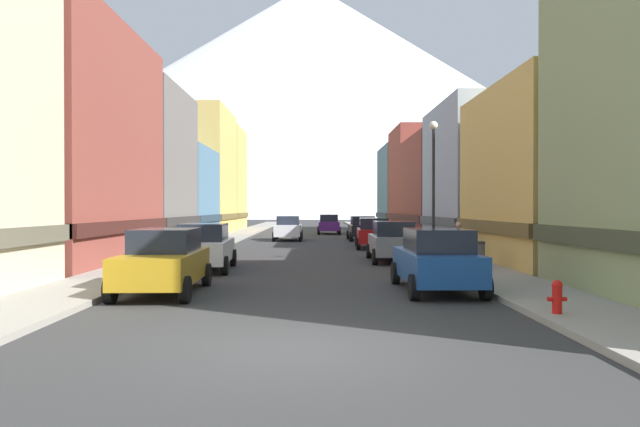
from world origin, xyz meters
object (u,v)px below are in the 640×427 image
Objects in this scene: potted_plant_0 at (464,247)px; pedestrian_0 at (458,243)px; car_left_1 at (205,247)px; car_driving_1 at (288,228)px; trash_bin_right at (477,255)px; car_driving_0 at (329,224)px; car_right_2 at (373,233)px; streetlamp_right at (433,169)px; car_right_1 at (393,241)px; car_left_0 at (164,261)px; fire_hydrant_near at (557,296)px; car_right_3 at (362,228)px; car_right_0 at (437,260)px.

pedestrian_0 reaches higher than potted_plant_0.
car_left_1 is at bearing -169.36° from pedestrian_0.
potted_plant_0 is (8.60, -16.84, -0.27)m from car_driving_1.
car_driving_0 is at bearing 98.45° from trash_bin_right.
streetlamp_right reaches higher than car_right_2.
car_right_2 is at bearing 101.18° from trash_bin_right.
car_right_1 is at bearing 26.02° from car_left_1.
potted_plant_0 is at bearing 19.93° from car_left_1.
car_right_2 reaches higher than potted_plant_0.
trash_bin_right is at bearing -3.33° from car_left_1.
car_left_1 is at bearing -96.04° from car_driving_1.
car_right_2 is 0.76× the size of streetlamp_right.
car_right_2 is (7.60, 18.24, 0.00)m from car_left_0.
car_right_2 is 1.02× the size of car_driving_0.
fire_hydrant_near is at bearing -96.40° from potted_plant_0.
car_right_3 is at bearing -2.21° from car_driving_1.
car_driving_1 is 2.68× the size of pedestrian_0.
trash_bin_right reaches higher than fire_hydrant_near.
car_driving_0 is 4.49× the size of trash_bin_right.
pedestrian_0 is at bearing -33.34° from streetlamp_right.
car_driving_0 is (5.40, 37.29, 0.00)m from car_left_0.
car_right_2 is 2.73× the size of pedestrian_0.
car_left_0 is at bearing -106.03° from car_right_3.
car_left_1 is at bearing 89.96° from car_left_0.
car_right_3 is at bearing 90.00° from car_right_0.
car_left_1 is 0.77× the size of streetlamp_right.
pedestrian_0 reaches higher than car_driving_0.
pedestrian_0 is at bearing -81.04° from car_driving_0.
car_left_1 is at bearing 143.34° from car_right_0.
potted_plant_0 is (3.20, 0.21, -0.27)m from car_right_1.
car_left_1 is at bearing 176.67° from trash_bin_right.
car_driving_1 is at bearing -106.78° from car_driving_0.
streetlamp_right is (1.55, -9.84, 3.09)m from car_right_2.
trash_bin_right is (10.15, -0.59, -0.26)m from car_left_1.
car_right_0 and car_driving_0 have the same top height.
streetlamp_right is (-0.90, 0.59, 3.08)m from pedestrian_0.
fire_hydrant_near is at bearing -86.90° from car_right_3.
car_driving_0 is (-2.20, 19.05, 0.00)m from car_right_2.
fire_hydrant_near is (9.25, -9.91, -0.37)m from car_left_1.
car_left_0 is at bearing -137.46° from streetlamp_right.
car_right_2 is at bearing 98.96° from streetlamp_right.
car_left_0 and car_right_2 have the same top height.
car_left_0 reaches higher than trash_bin_right.
car_driving_1 is 31.47m from fire_hydrant_near.
car_left_0 and car_right_1 have the same top height.
fire_hydrant_near is 0.72× the size of trash_bin_right.
car_left_0 is 1.01× the size of car_right_3.
car_left_0 is 11.47m from trash_bin_right.
car_left_0 is at bearing -142.17° from pedestrian_0.
car_right_3 is at bearing 94.90° from streetlamp_right.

